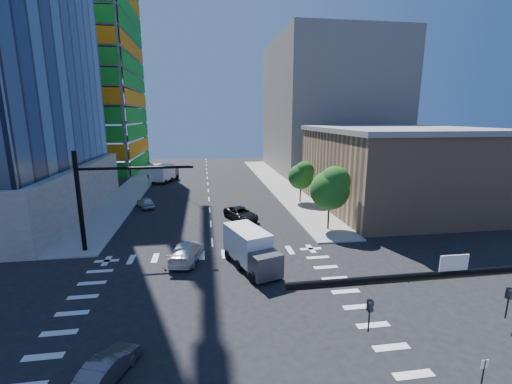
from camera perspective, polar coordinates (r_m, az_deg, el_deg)
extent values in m
plane|color=black|center=(23.09, -6.45, -18.97)|extent=(160.00, 160.00, 0.00)
cube|color=silver|center=(23.09, -6.45, -18.96)|extent=(20.00, 20.00, 0.01)
cube|color=gray|center=(62.26, 3.56, 1.45)|extent=(5.00, 60.00, 0.15)
cube|color=gray|center=(62.05, -19.64, 0.69)|extent=(5.00, 60.00, 0.15)
cube|color=green|center=(83.88, -19.73, 20.40)|extent=(0.12, 24.00, 49.00)
cube|color=orange|center=(75.21, -31.73, 20.32)|extent=(24.00, 0.12, 49.00)
cube|color=tan|center=(49.39, 22.59, 3.39)|extent=(20.00, 22.00, 10.00)
cube|color=gray|center=(48.92, 23.11, 9.53)|extent=(20.50, 22.50, 0.60)
cube|color=slate|center=(79.63, 11.89, 13.70)|extent=(24.00, 30.00, 28.00)
cylinder|color=black|center=(11.69, 29.93, -11.81)|extent=(10.00, 0.24, 0.24)
imported|color=black|center=(13.41, 36.33, -14.69)|extent=(0.16, 0.20, 1.00)
imported|color=black|center=(10.91, 18.31, -18.99)|extent=(0.16, 0.20, 1.00)
cube|color=white|center=(11.56, 30.12, -10.22)|extent=(0.90, 0.04, 0.50)
cylinder|color=black|center=(33.88, -27.34, -1.48)|extent=(0.40, 0.40, 9.00)
cylinder|color=black|center=(32.08, -19.37, 3.79)|extent=(10.00, 0.24, 0.24)
imported|color=black|center=(32.08, -17.47, 1.93)|extent=(0.16, 0.20, 1.00)
cylinder|color=#382316|center=(37.69, 11.96, -4.31)|extent=(0.20, 0.20, 2.27)
sphere|color=#154913|center=(36.93, 12.18, 0.28)|extent=(4.16, 4.16, 4.16)
sphere|color=#2C7025|center=(36.61, 13.00, 1.70)|extent=(3.25, 3.25, 3.25)
cylinder|color=#382316|center=(48.84, 7.38, -0.48)|extent=(0.20, 0.20, 1.92)
sphere|color=#154913|center=(48.32, 7.47, 2.53)|extent=(3.52, 3.52, 3.52)
sphere|color=#2C7025|center=(48.01, 8.06, 3.45)|extent=(2.75, 2.75, 2.75)
cylinder|color=black|center=(18.98, 33.46, -24.98)|extent=(0.06, 0.06, 2.20)
cube|color=silver|center=(18.47, 33.82, -22.72)|extent=(0.30, 0.03, 0.40)
imported|color=black|center=(40.53, -2.52, -3.65)|extent=(4.25, 5.87, 1.48)
imported|color=silver|center=(30.12, -11.49, -9.66)|extent=(3.27, 5.74, 1.57)
imported|color=silver|center=(48.26, -17.94, -1.66)|extent=(3.15, 4.42, 1.40)
imported|color=#515056|center=(19.18, -23.52, -25.22)|extent=(2.64, 3.91, 1.22)
cube|color=silver|center=(27.58, -0.62, -9.19)|extent=(3.70, 5.29, 2.50)
cube|color=#403E46|center=(27.82, -0.62, -10.38)|extent=(2.64, 2.33, 1.83)
cube|color=silver|center=(65.93, -14.81, 3.31)|extent=(4.03, 5.59, 2.63)
cube|color=#403E46|center=(66.04, -14.78, 2.74)|extent=(2.81, 2.51, 1.92)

